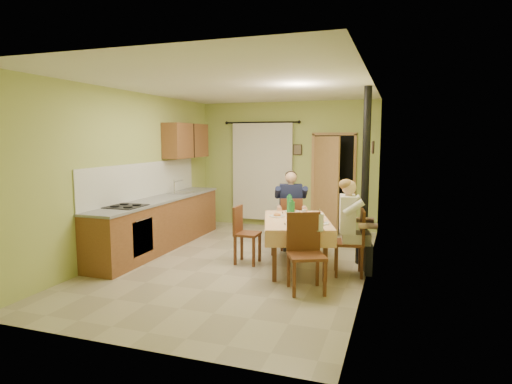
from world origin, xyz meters
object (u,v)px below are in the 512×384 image
(chair_right, at_px, (350,255))
(stove_flue, at_px, (365,200))
(man_far, at_px, (291,201))
(chair_far, at_px, (291,233))
(dining_table, at_px, (296,243))
(chair_near, at_px, (306,269))
(chair_left, at_px, (247,246))
(man_right, at_px, (350,216))

(chair_right, distance_m, stove_flue, 1.00)
(man_far, relative_size, stove_flue, 0.50)
(chair_far, bearing_deg, dining_table, -89.16)
(chair_far, height_order, chair_right, chair_right)
(chair_near, relative_size, man_far, 0.73)
(chair_near, relative_size, stove_flue, 0.36)
(chair_left, distance_m, man_right, 1.73)
(man_right, bearing_deg, chair_near, 142.96)
(chair_right, xyz_separation_m, man_right, (-0.01, -0.00, 0.59))
(chair_near, xyz_separation_m, chair_left, (-1.17, 0.95, -0.00))
(stove_flue, bearing_deg, man_far, 159.25)
(dining_table, relative_size, chair_left, 1.99)
(man_far, distance_m, man_right, 1.66)
(chair_near, bearing_deg, man_far, -94.92)
(chair_left, distance_m, stove_flue, 2.01)
(man_right, bearing_deg, chair_right, -90.00)
(chair_far, xyz_separation_m, stove_flue, (1.32, -0.49, 0.74))
(chair_far, relative_size, stove_flue, 0.34)
(dining_table, distance_m, chair_far, 1.11)
(chair_right, bearing_deg, chair_far, 35.91)
(chair_near, xyz_separation_m, man_right, (0.45, 0.87, 0.59))
(chair_left, relative_size, stove_flue, 0.33)
(dining_table, relative_size, chair_near, 1.80)
(chair_right, distance_m, chair_left, 1.64)
(chair_near, distance_m, stove_flue, 1.81)
(chair_near, bearing_deg, chair_right, -142.36)
(dining_table, distance_m, man_right, 0.96)
(chair_far, bearing_deg, chair_left, -130.55)
(man_right, xyz_separation_m, stove_flue, (0.15, 0.67, 0.15))
(man_far, distance_m, stove_flue, 1.43)
(chair_left, bearing_deg, man_right, 86.83)
(chair_left, distance_m, man_far, 1.33)
(chair_far, relative_size, man_far, 0.68)
(chair_near, bearing_deg, chair_far, -94.91)
(dining_table, relative_size, chair_right, 1.89)
(dining_table, bearing_deg, man_far, 91.52)
(chair_right, xyz_separation_m, chair_left, (-1.64, 0.07, -0.00))
(dining_table, height_order, stove_flue, stove_flue)
(chair_right, height_order, stove_flue, stove_flue)
(chair_far, height_order, chair_near, chair_near)
(chair_near, relative_size, man_right, 0.73)
(chair_near, distance_m, chair_right, 0.99)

